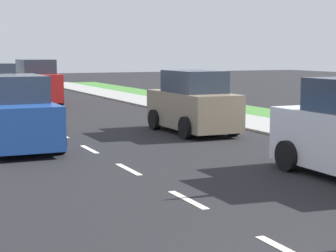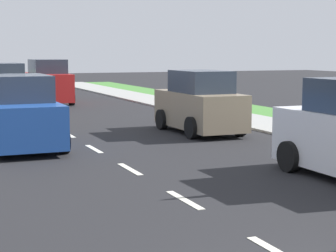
% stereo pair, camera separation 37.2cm
% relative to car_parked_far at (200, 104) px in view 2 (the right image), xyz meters
% --- Properties ---
extents(ground_plane, '(96.00, 96.00, 0.00)m').
position_rel_car_parked_far_xyz_m(ground_plane, '(-4.06, 7.42, -0.93)').
color(ground_plane, black).
extents(lane_center_line, '(0.14, 46.40, 0.01)m').
position_rel_car_parked_far_xyz_m(lane_center_line, '(-4.06, 11.62, -0.93)').
color(lane_center_line, silver).
rests_on(lane_center_line, ground).
extents(car_parked_far, '(1.87, 3.90, 2.02)m').
position_rel_car_parked_far_xyz_m(car_parked_far, '(0.00, 0.00, 0.00)').
color(car_parked_far, gray).
rests_on(car_parked_far, ground).
extents(car_oncoming_lead, '(2.05, 4.23, 1.99)m').
position_rel_car_parked_far_xyz_m(car_oncoming_lead, '(-5.87, -0.90, -0.01)').
color(car_oncoming_lead, '#1E4799').
rests_on(car_oncoming_lead, ground).
extents(car_outgoing_far, '(2.04, 4.29, 2.24)m').
position_rel_car_parked_far_xyz_m(car_outgoing_far, '(-2.43, 12.74, 0.11)').
color(car_outgoing_far, red).
rests_on(car_outgoing_far, ground).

